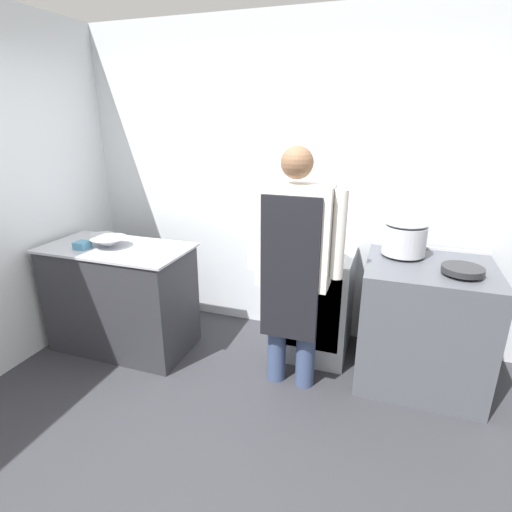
{
  "coord_description": "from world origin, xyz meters",
  "views": [
    {
      "loc": [
        0.97,
        -1.64,
        1.91
      ],
      "look_at": [
        0.08,
        0.93,
        0.96
      ],
      "focal_mm": 28.0,
      "sensor_mm": 36.0,
      "label": 1
    }
  ],
  "objects_px": {
    "fridge_unit": "(314,302)",
    "stock_pot": "(405,237)",
    "mixing_bowl": "(109,242)",
    "stove": "(423,323)",
    "person_cook": "(294,258)",
    "saute_pan": "(463,270)",
    "plastic_tub": "(82,245)"
  },
  "relations": [
    {
      "from": "fridge_unit",
      "to": "stock_pot",
      "type": "distance_m",
      "value": 0.9
    },
    {
      "from": "mixing_bowl",
      "to": "stock_pot",
      "type": "height_order",
      "value": "stock_pot"
    },
    {
      "from": "stove",
      "to": "person_cook",
      "type": "relative_size",
      "value": 0.54
    },
    {
      "from": "fridge_unit",
      "to": "stove",
      "type": "bearing_deg",
      "value": -8.32
    },
    {
      "from": "stock_pot",
      "to": "saute_pan",
      "type": "relative_size",
      "value": 1.18
    },
    {
      "from": "plastic_tub",
      "to": "stock_pot",
      "type": "height_order",
      "value": "stock_pot"
    },
    {
      "from": "stove",
      "to": "mixing_bowl",
      "type": "height_order",
      "value": "mixing_bowl"
    },
    {
      "from": "stove",
      "to": "saute_pan",
      "type": "relative_size",
      "value": 3.55
    },
    {
      "from": "person_cook",
      "to": "stock_pot",
      "type": "bearing_deg",
      "value": 36.05
    },
    {
      "from": "plastic_tub",
      "to": "saute_pan",
      "type": "xyz_separation_m",
      "value": [
        2.8,
        0.33,
        0.02
      ]
    },
    {
      "from": "stock_pot",
      "to": "saute_pan",
      "type": "height_order",
      "value": "stock_pot"
    },
    {
      "from": "fridge_unit",
      "to": "saute_pan",
      "type": "xyz_separation_m",
      "value": [
        1.01,
        -0.26,
        0.52
      ]
    },
    {
      "from": "stock_pot",
      "to": "saute_pan",
      "type": "bearing_deg",
      "value": -36.74
    },
    {
      "from": "stove",
      "to": "plastic_tub",
      "type": "relative_size",
      "value": 8.81
    },
    {
      "from": "plastic_tub",
      "to": "saute_pan",
      "type": "distance_m",
      "value": 2.82
    },
    {
      "from": "mixing_bowl",
      "to": "saute_pan",
      "type": "bearing_deg",
      "value": 4.96
    },
    {
      "from": "mixing_bowl",
      "to": "saute_pan",
      "type": "xyz_separation_m",
      "value": [
        2.62,
        0.23,
        0.01
      ]
    },
    {
      "from": "stove",
      "to": "saute_pan",
      "type": "distance_m",
      "value": 0.55
    },
    {
      "from": "plastic_tub",
      "to": "mixing_bowl",
      "type": "bearing_deg",
      "value": 29.84
    },
    {
      "from": "plastic_tub",
      "to": "saute_pan",
      "type": "height_order",
      "value": "saute_pan"
    },
    {
      "from": "stove",
      "to": "fridge_unit",
      "type": "distance_m",
      "value": 0.85
    },
    {
      "from": "fridge_unit",
      "to": "person_cook",
      "type": "distance_m",
      "value": 0.75
    },
    {
      "from": "fridge_unit",
      "to": "person_cook",
      "type": "height_order",
      "value": "person_cook"
    },
    {
      "from": "stock_pot",
      "to": "stove",
      "type": "bearing_deg",
      "value": -35.4
    },
    {
      "from": "plastic_tub",
      "to": "stock_pot",
      "type": "bearing_deg",
      "value": 14.06
    },
    {
      "from": "person_cook",
      "to": "saute_pan",
      "type": "height_order",
      "value": "person_cook"
    },
    {
      "from": "mixing_bowl",
      "to": "saute_pan",
      "type": "distance_m",
      "value": 2.63
    },
    {
      "from": "person_cook",
      "to": "plastic_tub",
      "type": "bearing_deg",
      "value": -176.98
    },
    {
      "from": "fridge_unit",
      "to": "person_cook",
      "type": "relative_size",
      "value": 0.51
    },
    {
      "from": "stove",
      "to": "saute_pan",
      "type": "height_order",
      "value": "saute_pan"
    },
    {
      "from": "plastic_tub",
      "to": "stock_pot",
      "type": "distance_m",
      "value": 2.5
    },
    {
      "from": "mixing_bowl",
      "to": "plastic_tub",
      "type": "xyz_separation_m",
      "value": [
        -0.18,
        -0.1,
        -0.01
      ]
    }
  ]
}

